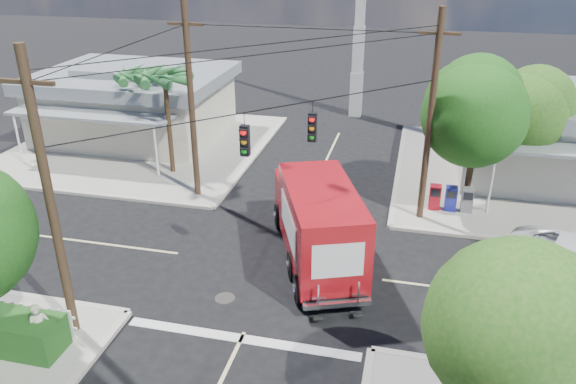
% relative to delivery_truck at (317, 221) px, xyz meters
% --- Properties ---
extents(ground, '(120.00, 120.00, 0.00)m').
position_rel_delivery_truck_xyz_m(ground, '(-1.41, -0.80, -1.67)').
color(ground, black).
rests_on(ground, ground).
extents(sidewalk_ne, '(14.12, 14.12, 0.14)m').
position_rel_delivery_truck_xyz_m(sidewalk_ne, '(9.47, 10.08, -1.60)').
color(sidewalk_ne, '#9F9A90').
rests_on(sidewalk_ne, ground).
extents(sidewalk_nw, '(14.12, 14.12, 0.14)m').
position_rel_delivery_truck_xyz_m(sidewalk_nw, '(-12.29, 10.08, -1.60)').
color(sidewalk_nw, '#9F9A90').
rests_on(sidewalk_nw, ground).
extents(road_markings, '(32.00, 32.00, 0.01)m').
position_rel_delivery_truck_xyz_m(road_markings, '(-1.41, -2.27, -1.67)').
color(road_markings, beige).
rests_on(road_markings, ground).
extents(building_ne, '(11.80, 10.20, 4.50)m').
position_rel_delivery_truck_xyz_m(building_ne, '(11.09, 11.17, 0.65)').
color(building_ne, beige).
rests_on(building_ne, sidewalk_ne).
extents(building_nw, '(10.80, 10.20, 4.30)m').
position_rel_delivery_truck_xyz_m(building_nw, '(-13.41, 11.67, 0.55)').
color(building_nw, beige).
rests_on(building_nw, sidewalk_nw).
extents(radio_tower, '(0.80, 0.80, 17.00)m').
position_rel_delivery_truck_xyz_m(radio_tower, '(-0.91, 19.20, 3.97)').
color(radio_tower, silver).
rests_on(radio_tower, ground).
extents(tree_ne_front, '(4.21, 4.14, 6.66)m').
position_rel_delivery_truck_xyz_m(tree_ne_front, '(5.80, 5.96, 3.09)').
color(tree_ne_front, '#422D1C').
rests_on(tree_ne_front, sidewalk_ne).
extents(tree_ne_back, '(3.77, 3.66, 5.82)m').
position_rel_delivery_truck_xyz_m(tree_ne_back, '(8.40, 8.16, 2.51)').
color(tree_ne_back, '#422D1C').
rests_on(tree_ne_back, sidewalk_ne).
extents(tree_se, '(3.67, 3.54, 5.62)m').
position_rel_delivery_truck_xyz_m(tree_se, '(5.60, -8.04, 2.37)').
color(tree_se, '#422D1C').
rests_on(tree_se, sidewalk_se).
extents(palm_nw_front, '(3.01, 3.08, 5.59)m').
position_rel_delivery_truck_xyz_m(palm_nw_front, '(-8.91, 6.70, 3.37)').
color(palm_nw_front, '#422D1C').
rests_on(palm_nw_front, sidewalk_nw).
extents(palm_nw_back, '(3.01, 3.08, 5.19)m').
position_rel_delivery_truck_xyz_m(palm_nw_back, '(-10.91, 8.20, 3.00)').
color(palm_nw_back, '#422D1C').
rests_on(palm_nw_back, sidewalk_nw).
extents(utility_poles, '(12.00, 10.68, 9.00)m').
position_rel_delivery_truck_xyz_m(utility_poles, '(-2.99, 0.81, 3.00)').
color(utility_poles, '#473321').
rests_on(utility_poles, ground).
extents(vending_boxes, '(1.90, 0.50, 1.10)m').
position_rel_delivery_truck_xyz_m(vending_boxes, '(5.09, 5.40, -0.98)').
color(vending_boxes, '#AF0E1C').
rests_on(vending_boxes, sidewalk_ne).
extents(delivery_truck, '(4.86, 7.90, 3.30)m').
position_rel_delivery_truck_xyz_m(delivery_truck, '(0.00, 0.00, 0.00)').
color(delivery_truck, black).
rests_on(delivery_truck, ground).
extents(pedestrian, '(0.72, 0.65, 1.64)m').
position_rel_delivery_truck_xyz_m(pedestrian, '(-6.89, -7.15, -0.71)').
color(pedestrian, beige).
rests_on(pedestrian, sidewalk_sw).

